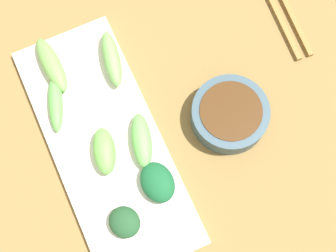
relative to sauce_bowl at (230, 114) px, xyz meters
The scene contains 10 objects.
tabletop 0.11m from the sauce_bowl, 12.13° to the right, with size 2.10×2.10×0.02m, color olive.
sauce_bowl is the anchor object (origin of this frame).
serving_plate 0.18m from the sauce_bowl, 11.58° to the right, with size 0.15×0.38×0.01m, color silver.
broccoli_stalk_0 0.19m from the sauce_bowl, ahead, with size 0.03×0.07×0.03m, color #66B14B.
broccoli_stalk_1 0.19m from the sauce_bowl, 50.48° to the right, with size 0.02×0.09×0.03m, color #70AE57.
broccoli_stalk_2 0.13m from the sauce_bowl, ahead, with size 0.03×0.08×0.03m, color #65B154.
broccoli_leafy_3 0.14m from the sauce_bowl, 19.40° to the left, with size 0.05×0.06×0.03m, color #17552E.
broccoli_stalk_4 0.27m from the sauce_bowl, 40.58° to the right, with size 0.03×0.09×0.02m, color #6B9E4D.
broccoli_stalk_5 0.25m from the sauce_bowl, 28.19° to the right, with size 0.02×0.09×0.02m, color #5CBC4C.
broccoli_leafy_6 0.21m from the sauce_bowl, 21.60° to the left, with size 0.04×0.05×0.02m, color #204828.
Camera 1 is at (0.06, 0.18, 0.73)m, focal length 53.21 mm.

